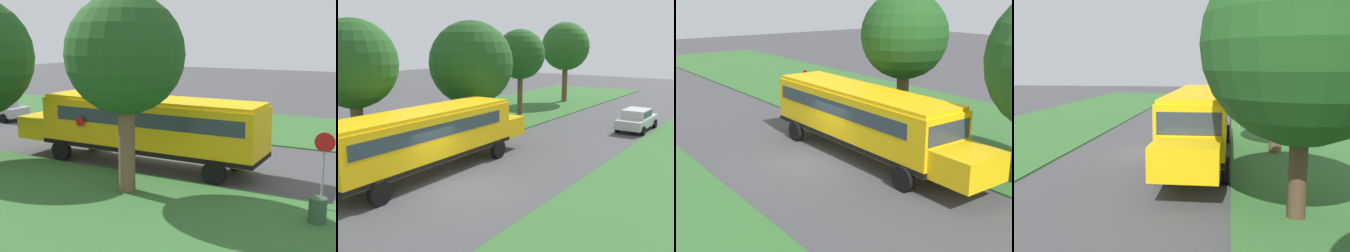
% 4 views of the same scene
% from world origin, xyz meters
% --- Properties ---
extents(ground_plane, '(120.00, 120.00, 0.00)m').
position_xyz_m(ground_plane, '(0.00, 0.00, 0.00)').
color(ground_plane, '#424244').
extents(school_bus, '(2.85, 12.42, 3.16)m').
position_xyz_m(school_bus, '(-2.54, 0.85, 1.92)').
color(school_bus, yellow).
rests_on(school_bus, ground).
extents(oak_tree_beside_bus, '(4.41, 4.41, 7.46)m').
position_xyz_m(oak_tree_beside_bus, '(-6.22, -0.65, 5.31)').
color(oak_tree_beside_bus, brown).
rests_on(oak_tree_beside_bus, ground).
extents(oak_tree_roadside_mid, '(5.55, 5.55, 7.71)m').
position_xyz_m(oak_tree_roadside_mid, '(-6.01, 8.17, 5.01)').
color(oak_tree_roadside_mid, '#4C3826').
rests_on(oak_tree_roadside_mid, ground).
extents(stop_sign, '(0.08, 0.68, 2.74)m').
position_xyz_m(stop_sign, '(-4.60, -7.42, 1.74)').
color(stop_sign, gray).
rests_on(stop_sign, ground).
extents(trash_bin, '(0.56, 0.56, 0.90)m').
position_xyz_m(trash_bin, '(-5.93, -7.54, 0.45)').
color(trash_bin, '#2D4C33').
rests_on(trash_bin, ground).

